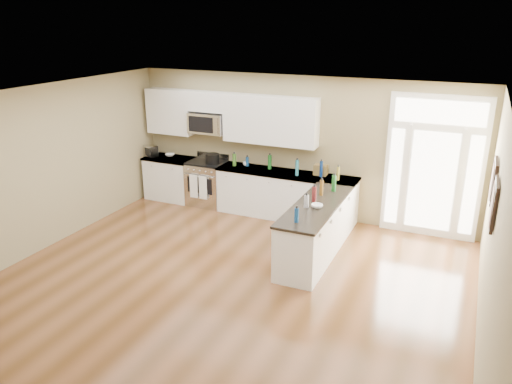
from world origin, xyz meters
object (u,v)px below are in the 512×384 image
peninsula_cabinet (315,232)px  toaster_oven (151,151)px  stockpot (213,158)px  kitchen_range (207,183)px

peninsula_cabinet → toaster_oven: toaster_oven is taller
peninsula_cabinet → stockpot: 3.11m
peninsula_cabinet → kitchen_range: size_ratio=2.15×
kitchen_range → toaster_oven: bearing=-177.3°
peninsula_cabinet → stockpot: stockpot is taller
peninsula_cabinet → toaster_oven: (-4.24, 1.38, 0.63)m
kitchen_range → stockpot: bearing=-13.9°
toaster_oven → stockpot: bearing=25.3°
stockpot → toaster_oven: (-1.53, -0.02, 0.00)m
stockpot → toaster_oven: bearing=-179.2°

